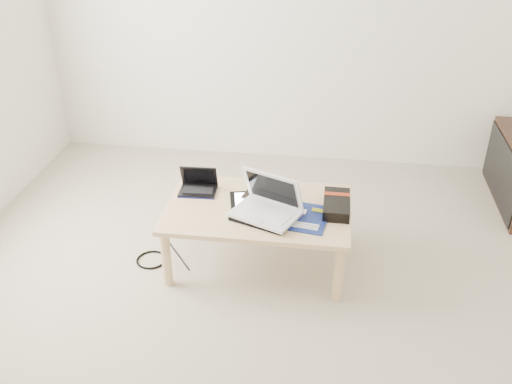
# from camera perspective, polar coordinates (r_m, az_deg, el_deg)

# --- Properties ---
(ground) EXTENTS (4.00, 4.00, 0.00)m
(ground) POSITION_cam_1_polar(r_m,az_deg,el_deg) (3.27, 0.32, -11.91)
(ground) COLOR beige
(ground) RESTS_ON ground
(room_shell) EXTENTS (4.20, 4.20, 2.70)m
(room_shell) POSITION_cam_1_polar(r_m,az_deg,el_deg) (2.49, 0.44, 18.17)
(room_shell) COLOR white
(room_shell) RESTS_ON ground
(coffee_table) EXTENTS (1.10, 0.70, 0.40)m
(coffee_table) POSITION_cam_1_polar(r_m,az_deg,el_deg) (3.44, 0.22, -2.19)
(coffee_table) COLOR #E0B887
(coffee_table) RESTS_ON ground
(book) EXTENTS (0.32, 0.28, 0.03)m
(book) POSITION_cam_1_polar(r_m,az_deg,el_deg) (3.53, 1.25, -0.20)
(book) COLOR black
(book) RESTS_ON coffee_table
(netbook) EXTENTS (0.24, 0.18, 0.16)m
(netbook) POSITION_cam_1_polar(r_m,az_deg,el_deg) (3.59, -5.79, 0.60)
(netbook) COLOR black
(netbook) RESTS_ON coffee_table
(tablet) EXTENTS (0.32, 0.27, 0.02)m
(tablet) POSITION_cam_1_polar(r_m,az_deg,el_deg) (3.47, -0.26, -0.82)
(tablet) COLOR black
(tablet) RESTS_ON coffee_table
(remote) EXTENTS (0.07, 0.21, 0.02)m
(remote) POSITION_cam_1_polar(r_m,az_deg,el_deg) (3.40, 2.94, -1.57)
(remote) COLOR silver
(remote) RESTS_ON coffee_table
(neoprene_sleeve) EXTENTS (0.40, 0.34, 0.02)m
(neoprene_sleeve) POSITION_cam_1_polar(r_m,az_deg,el_deg) (3.31, 0.77, -2.44)
(neoprene_sleeve) COLOR black
(neoprene_sleeve) RESTS_ON coffee_table
(white_laptop) EXTENTS (0.44, 0.39, 0.25)m
(white_laptop) POSITION_cam_1_polar(r_m,az_deg,el_deg) (3.30, 1.17, -1.31)
(white_laptop) COLOR silver
(white_laptop) RESTS_ON neoprene_sleeve
(motherboard) EXTENTS (0.30, 0.36, 0.01)m
(motherboard) POSITION_cam_1_polar(r_m,az_deg,el_deg) (3.32, 4.99, -2.55)
(motherboard) COLOR #0C1A51
(motherboard) RESTS_ON coffee_table
(gpu_box) EXTENTS (0.16, 0.31, 0.07)m
(gpu_box) POSITION_cam_1_polar(r_m,az_deg,el_deg) (3.41, 8.06, -1.25)
(gpu_box) COLOR black
(gpu_box) RESTS_ON coffee_table
(cable_coil) EXTENTS (0.10, 0.10, 0.01)m
(cable_coil) POSITION_cam_1_polar(r_m,az_deg,el_deg) (3.38, -1.35, -1.85)
(cable_coil) COLOR black
(cable_coil) RESTS_ON coffee_table
(floor_cable_coil) EXTENTS (0.23, 0.23, 0.01)m
(floor_cable_coil) POSITION_cam_1_polar(r_m,az_deg,el_deg) (3.70, -10.41, -6.68)
(floor_cable_coil) COLOR black
(floor_cable_coil) RESTS_ON ground
(floor_cable_trail) EXTENTS (0.24, 0.32, 0.01)m
(floor_cable_trail) POSITION_cam_1_polar(r_m,az_deg,el_deg) (3.73, -7.87, -6.14)
(floor_cable_trail) COLOR black
(floor_cable_trail) RESTS_ON ground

